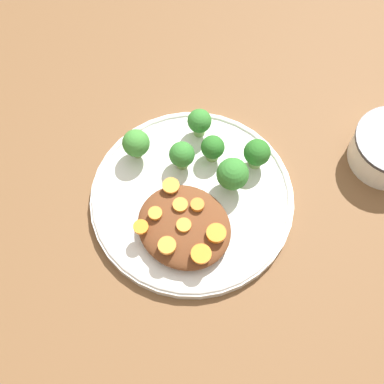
{
  "coord_description": "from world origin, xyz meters",
  "views": [
    {
      "loc": [
        0.21,
        -0.25,
        0.7
      ],
      "look_at": [
        0.0,
        0.0,
        0.03
      ],
      "focal_mm": 50.0,
      "sensor_mm": 36.0,
      "label": 1
    }
  ],
  "objects": [
    {
      "name": "broccoli_floret_2",
      "position": [
        0.03,
        0.05,
        0.05
      ],
      "size": [
        0.05,
        0.05,
        0.06
      ],
      "color": "#7FA85B",
      "rests_on": "plate"
    },
    {
      "name": "carrot_slice_3",
      "position": [
        0.07,
        -0.07,
        0.05
      ],
      "size": [
        0.03,
        0.03,
        0.0
      ],
      "primitive_type": "cylinder",
      "color": "orange",
      "rests_on": "stew_mound"
    },
    {
      "name": "ground_plane",
      "position": [
        0.0,
        0.0,
        0.0
      ],
      "size": [
        4.0,
        4.0,
        0.0
      ],
      "primitive_type": "plane",
      "color": "brown"
    },
    {
      "name": "carrot_slice_0",
      "position": [
        0.03,
        -0.09,
        0.05
      ],
      "size": [
        0.02,
        0.02,
        0.01
      ],
      "primitive_type": "cylinder",
      "color": "orange",
      "rests_on": "stew_mound"
    },
    {
      "name": "carrot_slice_5",
      "position": [
        0.07,
        -0.03,
        0.05
      ],
      "size": [
        0.03,
        0.03,
        0.01
      ],
      "primitive_type": "cylinder",
      "color": "orange",
      "rests_on": "stew_mound"
    },
    {
      "name": "carrot_slice_2",
      "position": [
        -0.01,
        -0.06,
        0.05
      ],
      "size": [
        0.02,
        0.02,
        0.01
      ],
      "primitive_type": "cylinder",
      "color": "orange",
      "rests_on": "stew_mound"
    },
    {
      "name": "carrot_slice_6",
      "position": [
        -0.01,
        -0.09,
        0.05
      ],
      "size": [
        0.02,
        0.02,
        0.0
      ],
      "primitive_type": "cylinder",
      "color": "orange",
      "rests_on": "stew_mound"
    },
    {
      "name": "broccoli_floret_4",
      "position": [
        -0.1,
        -0.0,
        0.05
      ],
      "size": [
        0.04,
        0.04,
        0.05
      ],
      "color": "#7FA85B",
      "rests_on": "plate"
    },
    {
      "name": "carrot_slice_1",
      "position": [
        0.01,
        -0.03,
        0.05
      ],
      "size": [
        0.02,
        0.02,
        0.0
      ],
      "primitive_type": "cylinder",
      "color": "orange",
      "rests_on": "stew_mound"
    },
    {
      "name": "broccoli_floret_1",
      "position": [
        -0.06,
        0.09,
        0.04
      ],
      "size": [
        0.04,
        0.04,
        0.05
      ],
      "color": "#7FA85B",
      "rests_on": "plate"
    },
    {
      "name": "carrot_slice_8",
      "position": [
        -0.02,
        -0.02,
        0.05
      ],
      "size": [
        0.02,
        0.02,
        0.0
      ],
      "primitive_type": "cylinder",
      "color": "orange",
      "rests_on": "stew_mound"
    },
    {
      "name": "carrot_slice_7",
      "position": [
        0.03,
        -0.05,
        0.05
      ],
      "size": [
        0.02,
        0.02,
        0.0
      ],
      "primitive_type": "cylinder",
      "color": "orange",
      "rests_on": "stew_mound"
    },
    {
      "name": "carrot_slice_4",
      "position": [
        0.02,
        -0.02,
        0.05
      ],
      "size": [
        0.02,
        0.02,
        0.01
      ],
      "primitive_type": "cylinder",
      "color": "orange",
      "rests_on": "stew_mound"
    },
    {
      "name": "broccoli_floret_0",
      "position": [
        -0.02,
        0.07,
        0.04
      ],
      "size": [
        0.03,
        0.03,
        0.04
      ],
      "color": "#7FA85B",
      "rests_on": "plate"
    },
    {
      "name": "plate",
      "position": [
        0.0,
        0.0,
        0.01
      ],
      "size": [
        0.29,
        0.29,
        0.02
      ],
      "color": "silver",
      "rests_on": "ground_plane"
    },
    {
      "name": "broccoli_floret_3",
      "position": [
        -0.04,
        0.03,
        0.04
      ],
      "size": [
        0.04,
        0.04,
        0.05
      ],
      "color": "#759E51",
      "rests_on": "plate"
    },
    {
      "name": "broccoli_floret_5",
      "position": [
        0.03,
        0.1,
        0.04
      ],
      "size": [
        0.04,
        0.04,
        0.05
      ],
      "color": "#7FA85B",
      "rests_on": "plate"
    },
    {
      "name": "stew_mound",
      "position": [
        0.03,
        -0.05,
        0.03
      ],
      "size": [
        0.13,
        0.12,
        0.03
      ],
      "primitive_type": "ellipsoid",
      "color": "brown",
      "rests_on": "plate"
    }
  ]
}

